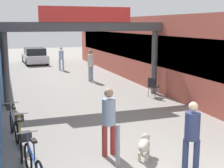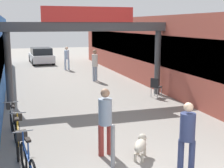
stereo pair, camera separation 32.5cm
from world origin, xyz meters
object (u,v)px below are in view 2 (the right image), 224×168
Objects in this scene: cafe_chair_black_nearer at (156,86)px; pedestrian_carrying_crate at (95,63)px; bicycle_orange_second at (18,136)px; parked_car_white at (41,56)px; pedestrian_elderly_walking at (67,57)px; bicycle_silver_third at (13,122)px; dog_on_leash at (141,145)px; bicycle_blue_nearest at (27,159)px; bollard_post_metal at (113,146)px; pedestrian_companion at (187,133)px; pedestrian_with_dog at (105,117)px.

pedestrian_carrying_crate is at bearing 107.99° from cafe_chair_black_nearer.
parked_car_white is at bearing 83.33° from bicycle_orange_second.
pedestrian_carrying_crate reaches higher than pedestrian_elderly_walking.
bicycle_orange_second is 1.00× the size of bicycle_silver_third.
bicycle_blue_nearest reaches higher than dog_on_leash.
bollard_post_metal is 20.52m from parked_car_white.
pedestrian_carrying_crate is at bearing 85.62° from pedestrian_companion.
bicycle_silver_third is 3.64m from bollard_post_metal.
dog_on_leash is 0.45× the size of bicycle_silver_third.
bicycle_orange_second is at bearing 142.12° from bollard_post_metal.
bollard_post_metal reaches higher than bicycle_silver_third.
pedestrian_elderly_walking reaches higher than bicycle_blue_nearest.
pedestrian_with_dog reaches higher than bicycle_blue_nearest.
pedestrian_carrying_crate reaches higher than bicycle_blue_nearest.
pedestrian_with_dog is 0.87m from bollard_post_metal.
bicycle_orange_second is at bearing 147.10° from pedestrian_companion.
bollard_post_metal is (2.20, -2.90, 0.10)m from bicycle_silver_third.
dog_on_leash is 20.22m from parked_car_white.
bicycle_blue_nearest is 1.60× the size of bollard_post_metal.
pedestrian_carrying_crate is (0.90, 11.76, 0.14)m from pedestrian_companion.
pedestrian_companion is 5.19m from bicycle_silver_third.
bollard_post_metal is at bearing -1.96° from bicycle_blue_nearest.
bicycle_blue_nearest is at bearing -174.93° from dog_on_leash.
pedestrian_elderly_walking is (0.07, 16.69, 0.04)m from pedestrian_companion.
bicycle_orange_second is (-3.65, -14.38, -0.52)m from pedestrian_elderly_walking.
pedestrian_elderly_walking is 13.64m from bicycle_silver_third.
pedestrian_with_dog is at bearing -95.77° from pedestrian_elderly_walking.
pedestrian_carrying_crate is 2.05× the size of cafe_chair_black_nearer.
pedestrian_with_dog is 2.35m from bicycle_orange_second.
bicycle_orange_second is 0.42× the size of parked_car_white.
pedestrian_with_dog reaches higher than pedestrian_elderly_walking.
pedestrian_companion is 11.80m from pedestrian_carrying_crate.
pedestrian_with_dog is 3.16m from bicycle_silver_third.
pedestrian_carrying_crate is 11.83m from bicycle_blue_nearest.
parked_car_white reaches higher than bicycle_silver_third.
cafe_chair_black_nearer is (2.49, 6.88, -0.38)m from pedestrian_companion.
bicycle_orange_second is at bearing 155.75° from dog_on_leash.
pedestrian_companion is 0.95× the size of bicycle_orange_second.
pedestrian_carrying_crate is at bearing -80.41° from pedestrian_elderly_walking.
bicycle_silver_third is at bearing -152.13° from cafe_chair_black_nearer.
pedestrian_elderly_walking is 14.84m from bicycle_orange_second.
bicycle_blue_nearest is at bearing -111.47° from pedestrian_carrying_crate.
parked_car_white is at bearing 93.69° from pedestrian_companion.
pedestrian_elderly_walking is 0.41× the size of parked_car_white.
parked_car_white is at bearing 84.27° from bicycle_blue_nearest.
pedestrian_companion reaches higher than bicycle_orange_second.
pedestrian_with_dog is 0.43× the size of parked_car_white.
pedestrian_carrying_crate is 9.73m from parked_car_white.
pedestrian_with_dog reaches higher than dog_on_leash.
cafe_chair_black_nearer is (3.17, 5.87, 0.20)m from dog_on_leash.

